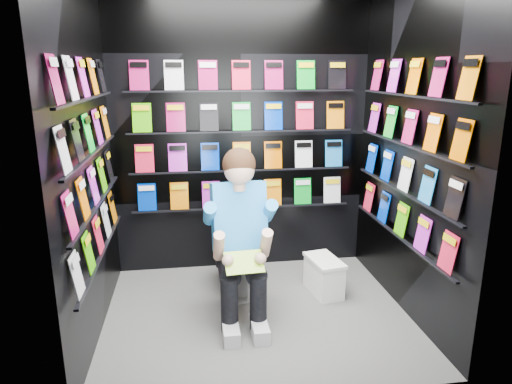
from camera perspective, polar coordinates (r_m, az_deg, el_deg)
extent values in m
plane|color=#5F5F5C|center=(3.80, 0.14, -15.06)|extent=(2.40, 2.40, 0.00)
cube|color=black|center=(4.32, -1.84, 6.97)|extent=(2.40, 0.04, 2.60)
cube|color=black|center=(2.38, 3.74, 0.20)|extent=(2.40, 0.04, 2.60)
cube|color=black|center=(3.38, -20.42, 3.74)|extent=(0.04, 2.00, 2.60)
cube|color=black|center=(3.72, 18.84, 4.82)|extent=(0.04, 2.00, 2.60)
imported|color=silver|center=(4.04, -2.75, -7.37)|extent=(0.47, 0.78, 0.73)
cube|color=white|center=(4.11, 8.47, -10.50)|extent=(0.28, 0.42, 0.29)
cube|color=white|center=(4.05, 8.56, -8.45)|extent=(0.30, 0.44, 0.03)
cube|color=green|center=(3.29, -1.50, -8.77)|extent=(0.29, 0.18, 0.12)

